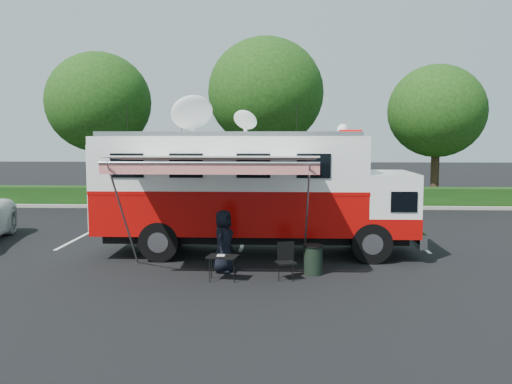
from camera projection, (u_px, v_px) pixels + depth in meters
ground_plane at (255, 254)px, 17.86m from camera, size 120.00×120.00×0.00m
back_border at (287, 110)px, 30.14m from camera, size 60.00×6.14×8.87m
stall_lines at (245, 237)px, 20.86m from camera, size 24.12×5.50×0.01m
command_truck at (253, 190)px, 17.66m from camera, size 9.82×2.70×4.72m
awning at (214, 161)px, 14.81m from camera, size 5.36×2.76×3.23m
person at (224, 272)px, 15.50m from camera, size 0.73×0.94×1.70m
folding_table at (223, 258)px, 14.54m from camera, size 0.85×0.67×0.65m
folding_chair at (286, 258)px, 14.73m from camera, size 0.57×0.60×0.95m
trash_bin at (313, 260)px, 15.20m from camera, size 0.53×0.53×0.80m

